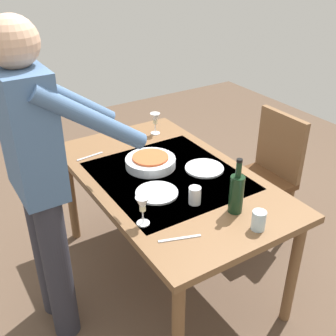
{
  "coord_description": "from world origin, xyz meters",
  "views": [
    {
      "loc": [
        -1.74,
        1.1,
        1.95
      ],
      "look_at": [
        0.0,
        0.0,
        0.79
      ],
      "focal_mm": 44.12,
      "sensor_mm": 36.0,
      "label": 1
    }
  ],
  "objects_px": {
    "wine_glass_left": "(143,206)",
    "dinner_plate_far": "(157,193)",
    "person_server": "(40,174)",
    "dining_table": "(168,187)",
    "dinner_plate_near": "(204,168)",
    "wine_bottle": "(236,193)",
    "chair_near": "(267,169)",
    "wine_glass_right": "(155,120)",
    "serving_bowl_pasta": "(150,162)",
    "water_cup_near_left": "(259,220)",
    "water_cup_near_right": "(195,195)"
  },
  "relations": [
    {
      "from": "person_server",
      "to": "water_cup_near_left",
      "type": "height_order",
      "value": "person_server"
    },
    {
      "from": "water_cup_near_left",
      "to": "wine_bottle",
      "type": "bearing_deg",
      "value": -0.81
    },
    {
      "from": "water_cup_near_right",
      "to": "person_server",
      "type": "bearing_deg",
      "value": 64.08
    },
    {
      "from": "dining_table",
      "to": "dinner_plate_far",
      "type": "height_order",
      "value": "dinner_plate_far"
    },
    {
      "from": "dining_table",
      "to": "dinner_plate_near",
      "type": "relative_size",
      "value": 6.53
    },
    {
      "from": "wine_glass_left",
      "to": "person_server",
      "type": "bearing_deg",
      "value": 46.91
    },
    {
      "from": "dining_table",
      "to": "wine_glass_right",
      "type": "relative_size",
      "value": 9.95
    },
    {
      "from": "wine_bottle",
      "to": "wine_glass_right",
      "type": "bearing_deg",
      "value": -7.82
    },
    {
      "from": "wine_bottle",
      "to": "serving_bowl_pasta",
      "type": "bearing_deg",
      "value": 11.42
    },
    {
      "from": "wine_glass_left",
      "to": "water_cup_near_left",
      "type": "height_order",
      "value": "wine_glass_left"
    },
    {
      "from": "person_server",
      "to": "dinner_plate_far",
      "type": "xyz_separation_m",
      "value": [
        -0.15,
        -0.55,
        -0.22
      ]
    },
    {
      "from": "chair_near",
      "to": "wine_glass_right",
      "type": "height_order",
      "value": "chair_near"
    },
    {
      "from": "water_cup_near_right",
      "to": "wine_glass_left",
      "type": "bearing_deg",
      "value": 92.14
    },
    {
      "from": "person_server",
      "to": "wine_glass_left",
      "type": "bearing_deg",
      "value": -133.09
    },
    {
      "from": "wine_glass_right",
      "to": "dinner_plate_near",
      "type": "bearing_deg",
      "value": 178.77
    },
    {
      "from": "chair_near",
      "to": "dinner_plate_near",
      "type": "bearing_deg",
      "value": 95.72
    },
    {
      "from": "dining_table",
      "to": "serving_bowl_pasta",
      "type": "xyz_separation_m",
      "value": [
        0.15,
        0.03,
        0.11
      ]
    },
    {
      "from": "chair_near",
      "to": "serving_bowl_pasta",
      "type": "height_order",
      "value": "chair_near"
    },
    {
      "from": "serving_bowl_pasta",
      "to": "dinner_plate_far",
      "type": "height_order",
      "value": "serving_bowl_pasta"
    },
    {
      "from": "wine_bottle",
      "to": "dinner_plate_near",
      "type": "distance_m",
      "value": 0.46
    },
    {
      "from": "chair_near",
      "to": "wine_glass_left",
      "type": "height_order",
      "value": "chair_near"
    },
    {
      "from": "water_cup_near_left",
      "to": "water_cup_near_right",
      "type": "relative_size",
      "value": 1.04
    },
    {
      "from": "dining_table",
      "to": "dinner_plate_near",
      "type": "distance_m",
      "value": 0.24
    },
    {
      "from": "wine_bottle",
      "to": "wine_glass_left",
      "type": "bearing_deg",
      "value": 70.67
    },
    {
      "from": "dinner_plate_far",
      "to": "water_cup_near_left",
      "type": "bearing_deg",
      "value": -154.38
    },
    {
      "from": "dinner_plate_near",
      "to": "water_cup_near_left",
      "type": "bearing_deg",
      "value": 167.73
    },
    {
      "from": "serving_bowl_pasta",
      "to": "dinner_plate_far",
      "type": "relative_size",
      "value": 1.3
    },
    {
      "from": "dining_table",
      "to": "wine_bottle",
      "type": "distance_m",
      "value": 0.52
    },
    {
      "from": "wine_glass_left",
      "to": "dinner_plate_far",
      "type": "height_order",
      "value": "wine_glass_left"
    },
    {
      "from": "wine_glass_right",
      "to": "dining_table",
      "type": "bearing_deg",
      "value": 156.43
    },
    {
      "from": "dining_table",
      "to": "serving_bowl_pasta",
      "type": "distance_m",
      "value": 0.19
    },
    {
      "from": "wine_bottle",
      "to": "wine_glass_right",
      "type": "relative_size",
      "value": 1.96
    },
    {
      "from": "wine_glass_right",
      "to": "water_cup_near_right",
      "type": "xyz_separation_m",
      "value": [
        -0.85,
        0.27,
        -0.06
      ]
    },
    {
      "from": "dinner_plate_near",
      "to": "dinner_plate_far",
      "type": "relative_size",
      "value": 1.0
    },
    {
      "from": "wine_glass_left",
      "to": "dinner_plate_near",
      "type": "bearing_deg",
      "value": -64.43
    },
    {
      "from": "person_server",
      "to": "water_cup_near_left",
      "type": "relative_size",
      "value": 17.3
    },
    {
      "from": "water_cup_near_right",
      "to": "serving_bowl_pasta",
      "type": "distance_m",
      "value": 0.46
    },
    {
      "from": "dinner_plate_far",
      "to": "wine_glass_right",
      "type": "bearing_deg",
      "value": -30.14
    },
    {
      "from": "serving_bowl_pasta",
      "to": "wine_glass_left",
      "type": "bearing_deg",
      "value": 146.25
    },
    {
      "from": "wine_bottle",
      "to": "dinner_plate_near",
      "type": "bearing_deg",
      "value": -16.59
    },
    {
      "from": "dining_table",
      "to": "water_cup_near_left",
      "type": "xyz_separation_m",
      "value": [
        -0.65,
        -0.09,
        0.12
      ]
    },
    {
      "from": "wine_glass_right",
      "to": "dinner_plate_near",
      "type": "xyz_separation_m",
      "value": [
        -0.59,
        0.01,
        -0.1
      ]
    },
    {
      "from": "water_cup_near_right",
      "to": "dinner_plate_near",
      "type": "height_order",
      "value": "water_cup_near_right"
    },
    {
      "from": "person_server",
      "to": "dinner_plate_far",
      "type": "height_order",
      "value": "person_server"
    },
    {
      "from": "person_server",
      "to": "wine_bottle",
      "type": "xyz_separation_m",
      "value": [
        -0.49,
        -0.8,
        -0.11
      ]
    },
    {
      "from": "wine_glass_left",
      "to": "wine_bottle",
      "type": "bearing_deg",
      "value": -109.33
    },
    {
      "from": "wine_glass_right",
      "to": "person_server",
      "type": "bearing_deg",
      "value": 119.06
    },
    {
      "from": "dining_table",
      "to": "chair_near",
      "type": "distance_m",
      "value": 0.84
    },
    {
      "from": "chair_near",
      "to": "wine_glass_right",
      "type": "xyz_separation_m",
      "value": [
        0.53,
        0.59,
        0.32
      ]
    },
    {
      "from": "person_server",
      "to": "dinner_plate_near",
      "type": "xyz_separation_m",
      "value": [
        -0.07,
        -0.93,
        -0.22
      ]
    }
  ]
}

